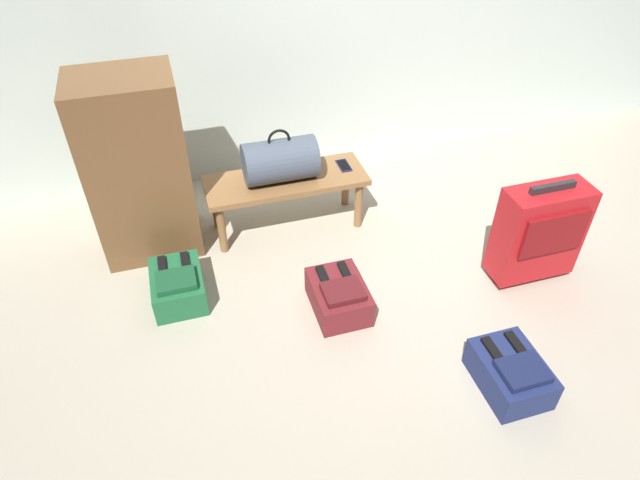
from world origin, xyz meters
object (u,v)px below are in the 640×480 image
object	(u,v)px
suitcase_upright_red	(539,232)
backpack_green	(178,285)
side_cabinet	(138,168)
backpack_navy	(511,373)
backpack_maroon	(339,296)
cell_phone	(344,165)
duffel_bag_slate	(280,160)
bench	(286,186)

from	to	relation	value
suitcase_upright_red	backpack_green	size ratio (longest dim) A/B	1.70
side_cabinet	backpack_navy	bearing A→B (deg)	-45.80
suitcase_upright_red	backpack_maroon	bearing A→B (deg)	176.53
cell_phone	backpack_navy	distance (m)	1.61
duffel_bag_slate	cell_phone	distance (m)	0.44
duffel_bag_slate	backpack_navy	bearing A→B (deg)	-64.16
bench	side_cabinet	bearing A→B (deg)	175.05
side_cabinet	backpack_green	bearing A→B (deg)	-79.83
suitcase_upright_red	backpack_green	xyz separation A→B (m)	(-1.98, 0.41, -0.24)
cell_phone	backpack_maroon	distance (m)	0.93
side_cabinet	duffel_bag_slate	bearing A→B (deg)	-5.13
bench	duffel_bag_slate	bearing A→B (deg)	180.00
duffel_bag_slate	side_cabinet	xyz separation A→B (m)	(-0.81, 0.07, 0.05)
suitcase_upright_red	side_cabinet	size ratio (longest dim) A/B	0.59
cell_phone	suitcase_upright_red	world-z (taller)	suitcase_upright_red
cell_phone	duffel_bag_slate	bearing A→B (deg)	-176.26
backpack_green	backpack_navy	bearing A→B (deg)	-36.00
backpack_green	side_cabinet	xyz separation A→B (m)	(-0.10, 0.54, 0.46)
backpack_navy	backpack_maroon	distance (m)	0.95
bench	cell_phone	distance (m)	0.39
duffel_bag_slate	backpack_navy	distance (m)	1.74
bench	cell_phone	xyz separation A→B (m)	(0.39, 0.03, 0.06)
backpack_green	cell_phone	bearing A→B (deg)	23.47
suitcase_upright_red	backpack_maroon	distance (m)	1.17
suitcase_upright_red	cell_phone	bearing A→B (deg)	133.12
backpack_navy	cell_phone	bearing A→B (deg)	101.66
bench	cell_phone	bearing A→B (deg)	4.02
backpack_green	backpack_navy	distance (m)	1.80
bench	backpack_maroon	world-z (taller)	bench
cell_phone	backpack_navy	world-z (taller)	cell_phone
backpack_maroon	backpack_green	bearing A→B (deg)	157.97
suitcase_upright_red	backpack_navy	world-z (taller)	suitcase_upright_red
side_cabinet	backpack_maroon	bearing A→B (deg)	-43.28
backpack_green	side_cabinet	distance (m)	0.71
backpack_navy	backpack_maroon	bearing A→B (deg)	130.80
cell_phone	backpack_navy	size ratio (longest dim) A/B	0.38
backpack_green	suitcase_upright_red	bearing A→B (deg)	-11.62
bench	suitcase_upright_red	size ratio (longest dim) A/B	1.55
backpack_navy	bench	bearing A→B (deg)	114.93
suitcase_upright_red	backpack_maroon	world-z (taller)	suitcase_upright_red
backpack_navy	suitcase_upright_red	bearing A→B (deg)	51.24
bench	side_cabinet	xyz separation A→B (m)	(-0.84, 0.07, 0.23)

